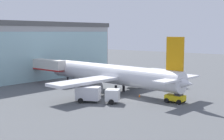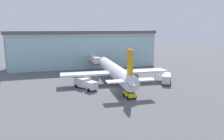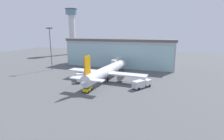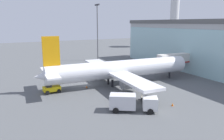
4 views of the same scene
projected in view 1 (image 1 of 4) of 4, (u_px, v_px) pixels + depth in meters
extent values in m
plane|color=#545659|center=(133.00, 99.00, 55.57)|extent=(240.00, 240.00, 0.00)
cube|color=#A5A5A5|center=(13.00, 53.00, 76.67)|extent=(56.71, 15.29, 13.17)
cube|color=#9DC7CB|center=(28.00, 57.00, 72.54)|extent=(55.01, 2.84, 11.85)
cube|color=#555555|center=(12.00, 24.00, 75.79)|extent=(57.84, 15.59, 1.20)
cube|color=silver|center=(44.00, 64.00, 72.45)|extent=(2.74, 12.94, 2.40)
cube|color=red|center=(44.00, 69.00, 72.58)|extent=(2.78, 12.94, 0.30)
cylinder|color=#4C4C51|center=(32.00, 74.00, 75.89)|extent=(0.70, 0.70, 3.12)
cylinder|color=silver|center=(110.00, 74.00, 62.20)|extent=(6.51, 32.85, 3.80)
cone|color=silver|center=(59.00, 67.00, 73.22)|extent=(4.03, 3.31, 3.80)
cone|color=silver|center=(182.00, 83.00, 51.17)|extent=(3.74, 4.27, 3.42)
cube|color=silver|center=(116.00, 76.00, 61.14)|extent=(30.70, 6.72, 0.50)
cube|color=silver|center=(177.00, 79.00, 51.78)|extent=(11.16, 3.31, 0.30)
cube|color=orange|center=(175.00, 54.00, 51.61)|extent=(0.63, 3.22, 5.62)
cylinder|color=gray|center=(93.00, 87.00, 57.44)|extent=(2.36, 3.36, 2.10)
cylinder|color=gray|center=(133.00, 80.00, 65.85)|extent=(2.36, 3.36, 2.10)
cylinder|color=black|center=(116.00, 90.00, 59.92)|extent=(0.50, 0.50, 1.60)
cylinder|color=black|center=(124.00, 88.00, 61.58)|extent=(0.50, 0.50, 1.60)
cylinder|color=black|center=(68.00, 80.00, 71.53)|extent=(0.40, 0.40, 1.60)
cube|color=silver|center=(113.00, 95.00, 51.76)|extent=(2.96, 2.96, 1.90)
cube|color=silver|center=(88.00, 93.00, 52.54)|extent=(3.78, 4.56, 2.20)
cylinder|color=black|center=(114.00, 99.00, 52.95)|extent=(0.68, 0.94, 0.90)
cylinder|color=black|center=(111.00, 102.00, 50.80)|extent=(0.68, 0.94, 0.90)
cylinder|color=black|center=(84.00, 98.00, 53.94)|extent=(0.68, 0.94, 0.90)
cylinder|color=black|center=(81.00, 101.00, 51.79)|extent=(0.68, 0.94, 0.90)
cube|color=silver|center=(165.00, 77.00, 71.94)|extent=(3.05, 3.05, 1.90)
cube|color=silver|center=(174.00, 79.00, 67.96)|extent=(4.05, 4.55, 2.20)
cylinder|color=black|center=(160.00, 82.00, 71.72)|extent=(0.75, 0.91, 0.90)
cylinder|color=black|center=(169.00, 81.00, 72.40)|extent=(0.75, 0.91, 0.90)
cylinder|color=black|center=(172.00, 85.00, 66.81)|extent=(0.75, 0.91, 0.90)
cylinder|color=black|center=(181.00, 85.00, 67.49)|extent=(0.75, 0.91, 0.90)
cube|color=#9E998C|center=(148.00, 82.00, 70.46)|extent=(3.22, 2.74, 0.16)
cylinder|color=black|center=(150.00, 83.00, 71.59)|extent=(0.44, 0.31, 0.44)
cylinder|color=#9E998C|center=(150.00, 79.00, 71.49)|extent=(0.08, 0.08, 0.90)
cylinder|color=black|center=(154.00, 84.00, 70.28)|extent=(0.44, 0.31, 0.44)
cylinder|color=#9E998C|center=(154.00, 80.00, 70.18)|extent=(0.08, 0.08, 0.90)
cylinder|color=black|center=(142.00, 83.00, 70.70)|extent=(0.44, 0.31, 0.44)
cylinder|color=#9E998C|center=(142.00, 80.00, 70.60)|extent=(0.08, 0.08, 0.90)
cylinder|color=black|center=(145.00, 84.00, 69.39)|extent=(0.44, 0.31, 0.44)
cylinder|color=#9E998C|center=(145.00, 81.00, 69.29)|extent=(0.08, 0.08, 0.90)
cube|color=yellow|center=(175.00, 98.00, 52.27)|extent=(1.88, 3.24, 0.90)
cube|color=#26262B|center=(179.00, 93.00, 51.77)|extent=(1.42, 1.03, 1.00)
cylinder|color=black|center=(167.00, 100.00, 52.27)|extent=(0.37, 0.81, 0.80)
cylinder|color=black|center=(171.00, 99.00, 53.71)|extent=(0.37, 0.81, 0.80)
cylinder|color=black|center=(179.00, 102.00, 50.94)|extent=(0.37, 0.81, 0.80)
cylinder|color=black|center=(184.00, 100.00, 52.38)|extent=(0.37, 0.81, 0.80)
cone|color=orange|center=(140.00, 95.00, 56.91)|extent=(0.36, 0.36, 0.55)
cone|color=orange|center=(147.00, 80.00, 74.96)|extent=(0.36, 0.36, 0.55)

